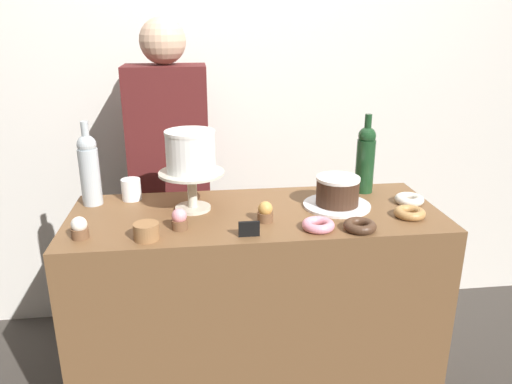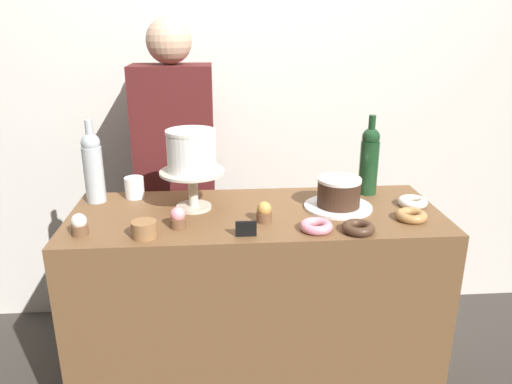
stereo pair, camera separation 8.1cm
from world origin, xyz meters
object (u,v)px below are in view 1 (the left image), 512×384
Objects in this scene: cupcake_vanilla at (79,228)px; cookie_stack at (146,231)px; donut_chocolate at (360,226)px; donut_maple at (410,213)px; price_sign_chalkboard at (249,229)px; chocolate_round_cake at (338,191)px; barista_figure at (171,187)px; cake_stand_pedestal at (192,184)px; white_layer_cake at (190,151)px; wine_bottle_clear at (89,168)px; wine_bottle_green at (365,158)px; cupcake_caramel at (265,212)px; donut_pink at (318,225)px; cupcake_strawberry at (179,219)px; coffee_cup_ceramic at (131,189)px; donut_sugar at (409,199)px.

cupcake_vanilla is 0.88× the size of cookie_stack.
cupcake_vanilla reaches higher than donut_chocolate.
price_sign_chalkboard is (-0.60, -0.10, 0.01)m from donut_maple.
barista_figure is (-0.65, 0.52, -0.13)m from chocolate_round_cake.
white_layer_cake is at bearing -90.00° from cake_stand_pedestal.
wine_bottle_clear reaches higher than cake_stand_pedestal.
wine_bottle_green is 1.09m from wine_bottle_clear.
wine_bottle_green is 0.66m from price_sign_chalkboard.
chocolate_round_cake reaches higher than price_sign_chalkboard.
donut_pink is at bearing -28.75° from cupcake_caramel.
price_sign_chalkboard is at bearing -21.30° from cupcake_strawberry.
wine_bottle_green is 4.38× the size of cupcake_strawberry.
cake_stand_pedestal reaches higher than price_sign_chalkboard.
coffee_cup_ceramic reaches higher than cupcake_caramel.
cupcake_vanilla is at bearing 170.59° from cookie_stack.
barista_figure is at bearing 102.19° from white_layer_cake.
wine_bottle_clear is (-0.39, 0.11, 0.04)m from cake_stand_pedestal.
wine_bottle_green is at bearing -23.82° from barista_figure.
cake_stand_pedestal is at bearing 75.75° from cupcake_strawberry.
coffee_cup_ceramic is (-0.95, 0.02, -0.10)m from wine_bottle_green.
cupcake_caramel is at bearing -159.19° from chocolate_round_cake.
cupcake_caramel is (0.25, -0.15, -0.19)m from white_layer_cake.
cake_stand_pedestal is at bearing 176.16° from chocolate_round_cake.
white_layer_cake reaches higher than cookie_stack.
donut_maple is (1.17, -0.28, -0.13)m from wine_bottle_clear.
donut_chocolate is (0.95, -0.37, -0.13)m from wine_bottle_clear.
cake_stand_pedestal is 0.81m from donut_maple.
cake_stand_pedestal is at bearing 167.47° from donut_maple.
barista_figure reaches higher than cupcake_vanilla.
wine_bottle_clear is at bearing 164.38° from white_layer_cake.
cupcake_strawberry and cupcake_vanilla have the same top height.
cake_stand_pedestal is 0.30m from cupcake_caramel.
wine_bottle_clear is (-0.94, 0.14, 0.08)m from chocolate_round_cake.
coffee_cup_ceramic is at bearing 167.37° from chocolate_round_cake.
cupcake_vanilla is 0.22m from cookie_stack.
coffee_cup_ceramic is (-0.24, 0.14, -0.18)m from white_layer_cake.
cake_stand_pedestal is 0.75× the size of wine_bottle_green.
donut_chocolate is at bearing -1.31° from cookie_stack.
barista_figure is at bearing 52.75° from wine_bottle_clear.
wine_bottle_green reaches higher than price_sign_chalkboard.
cupcake_caramel is 0.57m from coffee_cup_ceramic.
cupcake_strawberry is at bearing -170.87° from donut_sugar.
chocolate_round_cake is 1.47× the size of donut_pink.
price_sign_chalkboard is at bearing -160.55° from donut_sugar.
barista_figure reaches higher than cake_stand_pedestal.
cupcake_caramel is 0.87× the size of coffee_cup_ceramic.
wine_bottle_green reaches higher than coffee_cup_ceramic.
chocolate_round_cake reaches higher than donut_sugar.
white_layer_cake is 0.35m from cupcake_caramel.
chocolate_round_cake is at bearing -38.36° from barista_figure.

